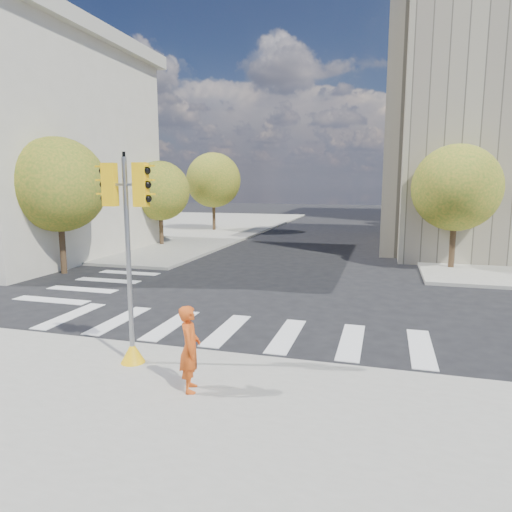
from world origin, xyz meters
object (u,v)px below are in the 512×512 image
Objects in this scene: lamp_near at (456,178)px; traffic_signal at (129,276)px; photographer at (190,348)px; lamp_far at (433,180)px.

lamp_near is 1.69× the size of traffic_signal.
photographer is at bearing -110.10° from lamp_near.
traffic_signal is 2.74× the size of photographer.
lamp_near reaches higher than photographer.
lamp_far is 4.62× the size of photographer.
lamp_near is 14.00m from lamp_far.
lamp_far is 35.16m from photographer.
lamp_far reaches higher than photographer.
traffic_signal is at bearing -105.60° from lamp_far.
photographer is (-7.39, -34.19, -3.55)m from lamp_far.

